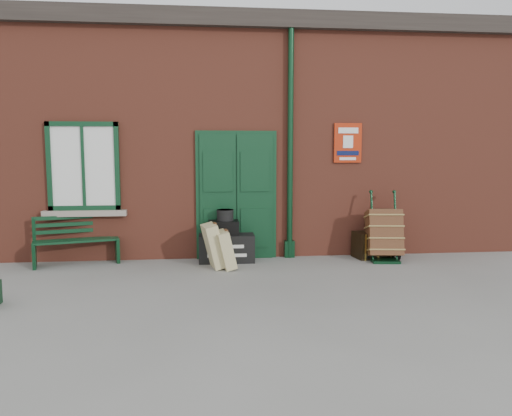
{
  "coord_description": "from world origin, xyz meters",
  "views": [
    {
      "loc": [
        -0.88,
        -7.29,
        1.92
      ],
      "look_at": [
        -0.04,
        0.6,
        1.0
      ],
      "focal_mm": 35.0,
      "sensor_mm": 36.0,
      "label": 1
    }
  ],
  "objects": [
    {
      "name": "houdini_trunk",
      "position": [
        -0.49,
        1.25,
        0.24
      ],
      "size": [
        0.96,
        0.53,
        0.47
      ],
      "primitive_type": "cube",
      "rotation": [
        0.0,
        0.0,
        -0.01
      ],
      "color": "black",
      "rests_on": "ground"
    },
    {
      "name": "suitcase_front",
      "position": [
        -0.54,
        0.68,
        0.32
      ],
      "size": [
        0.39,
        0.5,
        0.63
      ],
      "primitive_type": "cube",
      "rotation": [
        0.0,
        -0.23,
        0.18
      ],
      "color": "#C6B982",
      "rests_on": "ground"
    },
    {
      "name": "suitcase_back",
      "position": [
        -0.72,
        0.78,
        0.37
      ],
      "size": [
        0.45,
        0.56,
        0.73
      ],
      "primitive_type": "cube",
      "rotation": [
        0.0,
        -0.23,
        0.18
      ],
      "color": "#C6B982",
      "rests_on": "ground"
    },
    {
      "name": "station_building",
      "position": [
        -0.0,
        3.49,
        2.16
      ],
      "size": [
        10.3,
        4.3,
        4.36
      ],
      "color": "brown",
      "rests_on": "ground"
    },
    {
      "name": "bench",
      "position": [
        -3.03,
        1.31,
        0.43
      ],
      "size": [
        1.43,
        0.77,
        0.85
      ],
      "rotation": [
        0.0,
        0.0,
        0.26
      ],
      "color": "#0E331B",
      "rests_on": "ground"
    },
    {
      "name": "ground",
      "position": [
        0.0,
        0.0,
        0.0
      ],
      "size": [
        80.0,
        80.0,
        0.0
      ],
      "primitive_type": "plane",
      "color": "gray",
      "rests_on": "ground"
    },
    {
      "name": "porter_trolley",
      "position": [
        2.25,
        1.01,
        0.46
      ],
      "size": [
        0.65,
        0.69,
        1.2
      ],
      "rotation": [
        0.0,
        0.0,
        -0.13
      ],
      "color": "black",
      "rests_on": "ground"
    },
    {
      "name": "hatbox",
      "position": [
        -0.51,
        1.25,
        0.81
      ],
      "size": [
        0.29,
        0.29,
        0.19
      ],
      "primitive_type": "cylinder",
      "rotation": [
        0.0,
        0.0,
        -0.01
      ],
      "color": "black",
      "rests_on": "strongbox"
    },
    {
      "name": "strongbox",
      "position": [
        -0.54,
        1.25,
        0.59
      ],
      "size": [
        0.53,
        0.39,
        0.24
      ],
      "primitive_type": "cube",
      "rotation": [
        0.0,
        0.0,
        -0.01
      ],
      "color": "black",
      "rests_on": "houdini_trunk"
    },
    {
      "name": "dark_trunk",
      "position": [
        2.14,
        1.25,
        0.23
      ],
      "size": [
        0.71,
        0.52,
        0.47
      ],
      "primitive_type": "cube",
      "rotation": [
        0.0,
        0.0,
        0.16
      ],
      "color": "black",
      "rests_on": "ground"
    }
  ]
}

